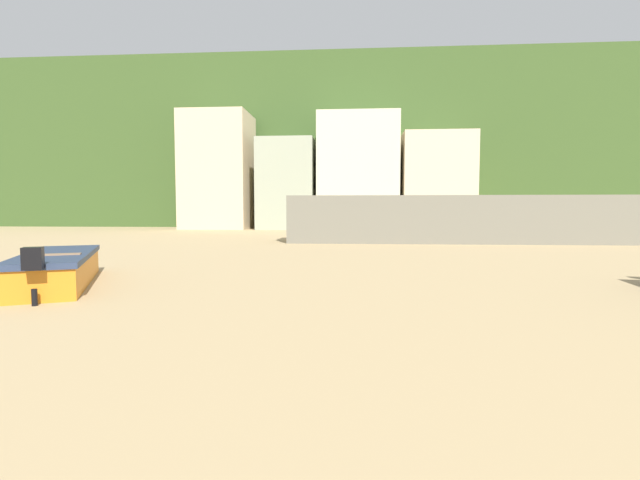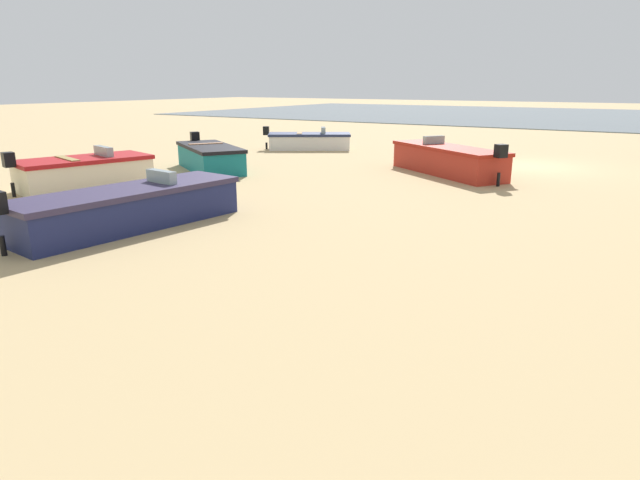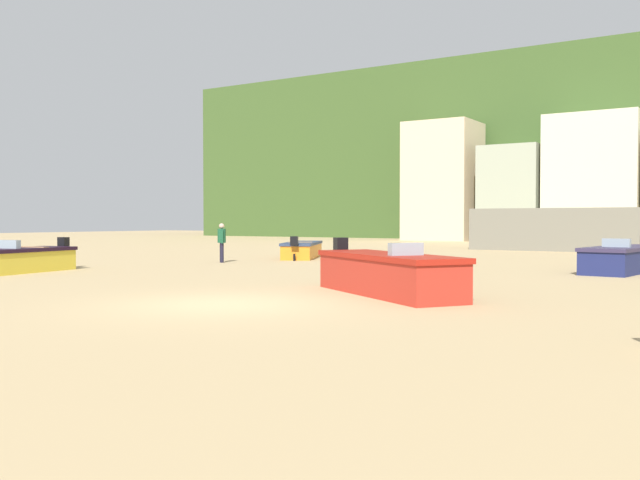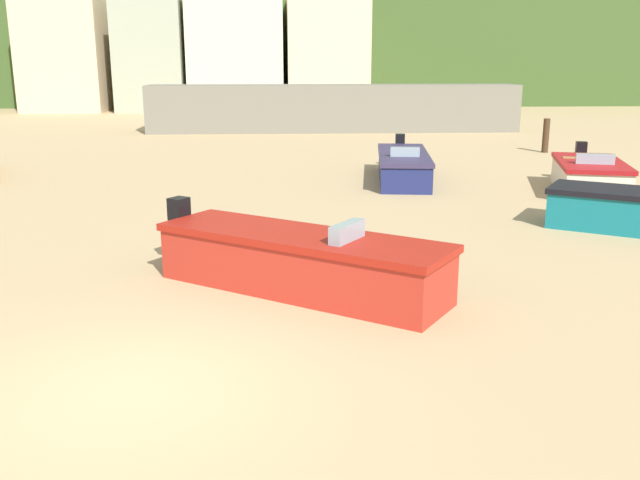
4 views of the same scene
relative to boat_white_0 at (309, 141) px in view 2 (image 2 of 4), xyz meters
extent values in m
plane|color=tan|center=(-10.11, 0.37, -0.40)|extent=(160.00, 160.00, 0.00)
cube|color=slate|center=(-10.11, -35.63, -0.37)|extent=(80.00, 36.00, 0.06)
cube|color=silver|center=(-0.01, -0.01, -0.08)|extent=(3.94, 3.15, 0.64)
cube|color=#212A4D|center=(-0.01, -0.01, 0.30)|extent=(4.06, 3.27, 0.12)
cube|color=black|center=(1.75, 1.07, 0.48)|extent=(0.41, 0.42, 0.40)
cylinder|color=black|center=(1.75, 1.07, -0.24)|extent=(0.14, 0.14, 0.32)
cube|color=#8C9EA8|center=(-0.57, -0.35, 0.50)|extent=(0.61, 0.81, 0.28)
cube|color=#93724E|center=(0.39, 0.24, 0.35)|extent=(0.82, 1.13, 0.08)
cube|color=navy|center=(-4.54, 14.50, -0.02)|extent=(2.07, 5.09, 0.75)
cube|color=#312A49|center=(-4.54, 14.50, 0.41)|extent=(2.16, 5.20, 0.12)
cylinder|color=black|center=(-4.20, 17.13, -0.21)|extent=(0.11, 0.11, 0.37)
cube|color=#8C9EA8|center=(-4.65, 13.64, 0.61)|extent=(0.89, 0.31, 0.28)
cube|color=beige|center=(0.36, 12.04, 0.00)|extent=(2.59, 3.93, 0.80)
cube|color=#A31619|center=(0.36, 12.04, 0.46)|extent=(2.69, 4.05, 0.12)
cube|color=black|center=(0.90, 13.95, 0.64)|extent=(0.38, 0.36, 0.40)
cylinder|color=black|center=(0.90, 13.95, -0.20)|extent=(0.12, 0.12, 0.40)
cube|color=#8C9EA8|center=(0.19, 11.43, 0.66)|extent=(1.02, 0.46, 0.28)
cube|color=olive|center=(0.48, 12.47, 0.51)|extent=(1.44, 0.62, 0.08)
cube|color=#B02B1E|center=(-8.07, 3.82, 0.02)|extent=(4.73, 3.86, 0.84)
cube|color=#A11E12|center=(-8.07, 3.82, 0.50)|extent=(4.86, 3.99, 0.12)
cube|color=black|center=(-10.20, 5.31, 0.68)|extent=(0.41, 0.42, 0.40)
cylinder|color=black|center=(-10.20, 5.31, -0.19)|extent=(0.14, 0.14, 0.42)
cube|color=#8C9EA8|center=(-7.38, 3.34, 0.70)|extent=(0.62, 0.77, 0.28)
cube|color=#14707A|center=(-0.46, 7.44, -0.01)|extent=(4.05, 3.32, 0.78)
cube|color=black|center=(-0.46, 7.44, 0.44)|extent=(4.17, 3.44, 0.12)
cube|color=black|center=(1.32, 6.30, 0.62)|extent=(0.41, 0.42, 0.40)
cylinder|color=black|center=(1.32, 6.30, -0.20)|extent=(0.14, 0.14, 0.39)
cube|color=#9D6C4D|center=(-0.05, 7.18, 0.49)|extent=(0.87, 1.18, 0.08)
camera|label=1|loc=(-11.85, 6.27, 1.33)|focal=25.56mm
camera|label=2|loc=(-14.09, 22.29, 2.64)|focal=30.61mm
camera|label=3|loc=(-0.85, -10.65, 1.33)|focal=38.92mm
camera|label=4|loc=(-8.38, -6.91, 3.23)|focal=38.83mm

